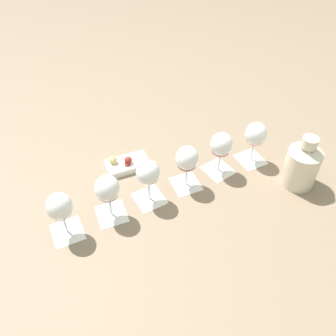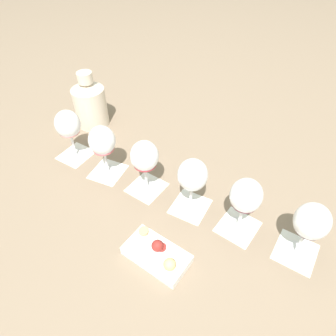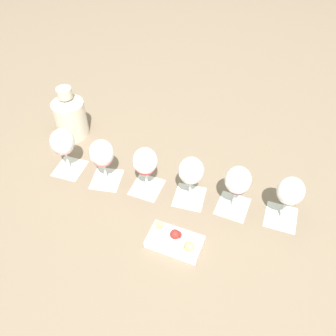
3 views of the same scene
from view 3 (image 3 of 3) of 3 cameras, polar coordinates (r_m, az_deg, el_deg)
ground_plane at (r=1.16m, az=0.30°, el=-3.93°), size 8.00×8.00×0.00m
tasting_card_0 at (r=1.27m, az=-15.47°, el=-0.04°), size 0.13×0.13×0.00m
tasting_card_1 at (r=1.21m, az=-9.83°, el=-1.77°), size 0.14×0.14×0.00m
tasting_card_2 at (r=1.17m, az=-3.41°, el=-3.09°), size 0.13×0.13×0.00m
tasting_card_3 at (r=1.15m, az=3.44°, el=-4.64°), size 0.13×0.14×0.00m
tasting_card_4 at (r=1.14m, az=10.31°, el=-6.06°), size 0.13×0.13×0.00m
tasting_card_5 at (r=1.15m, az=17.63°, el=-7.51°), size 0.13×0.13×0.00m
wine_glass_0 at (r=1.20m, az=-16.54°, el=3.77°), size 0.08×0.08×0.17m
wine_glass_1 at (r=1.13m, az=-10.56°, el=2.14°), size 0.08×0.08×0.17m
wine_glass_2 at (r=1.09m, az=-3.68°, el=0.87°), size 0.08×0.08×0.17m
wine_glass_3 at (r=1.06m, az=3.71°, el=-0.72°), size 0.08×0.08×0.17m
wine_glass_4 at (r=1.05m, az=11.12°, el=-2.22°), size 0.08×0.08×0.17m
wine_glass_5 at (r=1.06m, az=18.99°, el=-3.82°), size 0.08×0.08×0.17m
ceramic_vase at (r=1.35m, az=-15.45°, el=8.17°), size 0.12×0.12×0.20m
snack_dish at (r=1.03m, az=1.21°, el=-11.68°), size 0.18×0.14×0.05m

